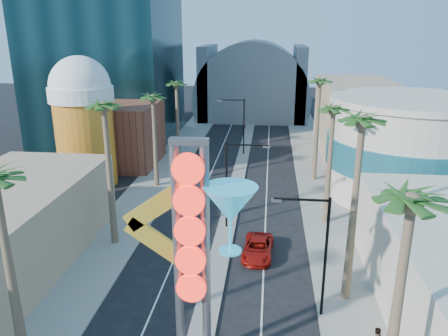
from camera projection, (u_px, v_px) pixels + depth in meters
The scene contains 20 objects.
sidewalk_west at pixel (163, 172), 54.68m from camera, with size 5.00×100.00×0.15m, color gray.
sidewalk_east at pixel (317, 177), 52.76m from camera, with size 5.00×100.00×0.15m, color gray.
median at pixel (240, 167), 56.56m from camera, with size 1.60×84.00×0.15m, color gray.
brick_filler_west at pixel (119, 134), 56.98m from camera, with size 10.00×10.00×8.00m, color brown.
filler_east at pixel (356, 117), 62.89m from camera, with size 10.00×20.00×10.00m, color tan.
beer_mug at pixel (83, 117), 48.33m from camera, with size 7.00×7.00×14.50m.
turquoise_building at pixel (407, 149), 45.58m from camera, with size 16.60×16.60×10.60m.
canopy at pixel (253, 96), 87.44m from camera, with size 22.00×16.00×22.00m.
neon_sign at pixel (208, 244), 21.10m from camera, with size 6.53×2.60×12.55m.
streetlight_0 at pixel (233, 177), 38.00m from camera, with size 3.79×0.25×8.00m.
streetlight_1 at pixel (240, 121), 60.82m from camera, with size 3.79×0.25×8.00m.
streetlight_2 at pixel (318, 247), 26.03m from camera, with size 3.45×0.25×8.00m.
palm_1 at pixel (104, 116), 33.36m from camera, with size 2.40×2.40×12.70m.
palm_2 at pixel (153, 104), 47.02m from camera, with size 2.40×2.40×11.20m.
palm_3 at pixel (176, 89), 58.37m from camera, with size 2.40×2.40×11.20m.
palm_4 at pixel (410, 219), 16.52m from camera, with size 2.40×2.40×12.20m.
palm_5 at pixel (361, 135), 25.71m from camera, with size 2.40×2.40×13.20m.
palm_6 at pixel (333, 117), 37.48m from camera, with size 2.40×2.40×11.70m.
palm_7 at pixel (320, 89), 48.56m from camera, with size 2.40×2.40×12.70m.
red_pickup at pixel (258, 248), 34.47m from camera, with size 2.26×4.91×1.36m, color #A3120C.
Camera 1 is at (3.61, -15.80, 17.28)m, focal length 35.00 mm.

